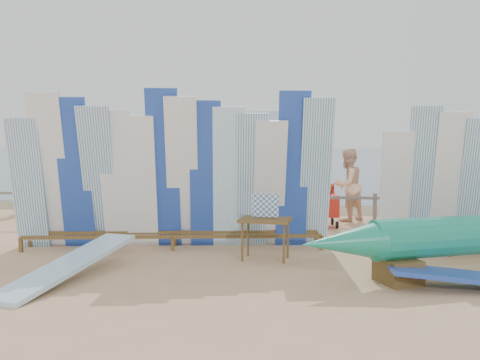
# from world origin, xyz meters

# --- Properties ---
(ground) EXTENTS (160.00, 160.00, 0.00)m
(ground) POSITION_xyz_m (0.00, 0.00, 0.00)
(ground) COLOR tan
(ground) RESTS_ON ground
(ocean) EXTENTS (320.00, 240.00, 0.02)m
(ocean) POSITION_xyz_m (0.00, 128.00, 0.00)
(ocean) COLOR #46647D
(ocean) RESTS_ON ground
(wet_sand_strip) EXTENTS (40.00, 2.60, 0.01)m
(wet_sand_strip) POSITION_xyz_m (0.00, 7.20, 0.00)
(wet_sand_strip) COLOR olive
(wet_sand_strip) RESTS_ON ground
(distant_ship) EXTENTS (45.00, 8.00, 14.00)m
(distant_ship) POSITION_xyz_m (-12.00, 180.00, 5.31)
(distant_ship) COLOR #999EA3
(distant_ship) RESTS_ON ocean
(fence) EXTENTS (12.08, 0.08, 0.90)m
(fence) POSITION_xyz_m (0.00, 3.00, 0.63)
(fence) COLOR #766459
(fence) RESTS_ON ground
(main_surfboard_rack) EXTENTS (6.02, 1.71, 2.99)m
(main_surfboard_rack) POSITION_xyz_m (0.03, 0.92, 1.34)
(main_surfboard_rack) COLOR brown
(main_surfboard_rack) RESTS_ON ground
(side_surfboard_rack) EXTENTS (2.29, 0.78, 2.65)m
(side_surfboard_rack) POSITION_xyz_m (5.01, 1.11, 1.19)
(side_surfboard_rack) COLOR brown
(side_surfboard_rack) RESTS_ON ground
(vendor_table) EXTENTS (0.92, 0.69, 1.14)m
(vendor_table) POSITION_xyz_m (1.82, 0.21, 0.38)
(vendor_table) COLOR brown
(vendor_table) RESTS_ON ground
(flat_board_a) EXTENTS (1.12, 2.74, 0.44)m
(flat_board_a) POSITION_xyz_m (-0.92, -1.43, 0.00)
(flat_board_a) COLOR #96C9F0
(flat_board_a) RESTS_ON ground
(beach_chair_left) EXTENTS (0.61, 0.63, 0.88)m
(beach_chair_left) POSITION_xyz_m (0.48, 3.69, 0.26)
(beach_chair_left) COLOR red
(beach_chair_left) RESTS_ON ground
(beach_chair_right) EXTENTS (0.85, 0.85, 0.97)m
(beach_chair_right) POSITION_xyz_m (0.12, 3.56, 0.28)
(beach_chair_right) COLOR red
(beach_chair_right) RESTS_ON ground
(stroller) EXTENTS (0.61, 0.80, 1.01)m
(stroller) POSITION_xyz_m (3.01, 3.93, 0.40)
(stroller) COLOR red
(stroller) RESTS_ON ground
(beachgoer_3) EXTENTS (1.26, 0.74, 1.83)m
(beachgoer_3) POSITION_xyz_m (-3.10, 6.64, 0.91)
(beachgoer_3) COLOR tan
(beachgoer_3) RESTS_ON ground
(beachgoer_10) EXTENTS (1.06, 0.86, 1.67)m
(beachgoer_10) POSITION_xyz_m (5.01, 4.92, 0.83)
(beachgoer_10) COLOR #8C6042
(beachgoer_10) RESTS_ON ground
(beachgoer_1) EXTENTS (0.70, 0.60, 1.68)m
(beachgoer_1) POSITION_xyz_m (-5.53, 5.44, 0.84)
(beachgoer_1) COLOR #8C6042
(beachgoer_1) RESTS_ON ground
(beachgoer_2) EXTENTS (0.73, 0.97, 1.80)m
(beachgoer_2) POSITION_xyz_m (-2.48, 3.60, 0.90)
(beachgoer_2) COLOR beige
(beachgoer_2) RESTS_ON ground
(beachgoer_extra_1) EXTENTS (1.18, 0.72, 1.88)m
(beachgoer_extra_1) POSITION_xyz_m (-4.78, 5.34, 0.94)
(beachgoer_extra_1) COLOR #8C6042
(beachgoer_extra_1) RESTS_ON ground
(beachgoer_11) EXTENTS (1.49, 1.11, 1.56)m
(beachgoer_11) POSITION_xyz_m (-3.55, 6.15, 0.78)
(beachgoer_11) COLOR beige
(beachgoer_11) RESTS_ON ground
(beachgoer_6) EXTENTS (0.85, 0.85, 1.67)m
(beachgoer_6) POSITION_xyz_m (2.31, 3.91, 0.83)
(beachgoer_6) COLOR tan
(beachgoer_6) RESTS_ON ground
(beachgoer_5) EXTENTS (1.60, 0.57, 1.70)m
(beachgoer_5) POSITION_xyz_m (-0.48, 6.51, 0.85)
(beachgoer_5) COLOR beige
(beachgoer_5) RESTS_ON ground
(beachgoer_8) EXTENTS (0.96, 0.94, 1.87)m
(beachgoer_8) POSITION_xyz_m (3.55, 4.90, 0.93)
(beachgoer_8) COLOR beige
(beachgoer_8) RESTS_ON ground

